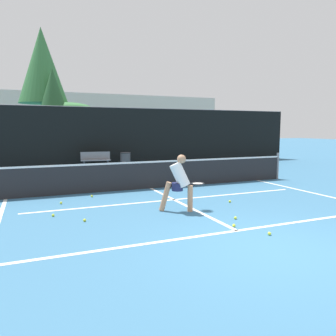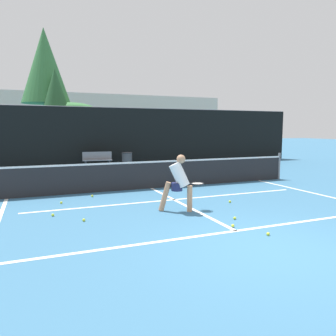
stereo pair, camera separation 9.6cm
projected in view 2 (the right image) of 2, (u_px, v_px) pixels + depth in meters
The scene contains 23 objects.
ground_plane at pixel (273, 250), 5.58m from camera, with size 100.00×100.00×0.00m, color teal.
court_baseline_near at pixel (236, 231), 6.60m from camera, with size 11.00×0.10×0.01m, color white.
court_service_line at pixel (174, 200), 9.49m from camera, with size 8.25×0.10×0.01m, color white.
court_center_mark at pixel (183, 204), 8.95m from camera, with size 0.10×5.11×0.01m, color white.
court_sideline_right at pixel (308, 192), 10.64m from camera, with size 0.10×6.11×0.01m, color white.
net at pixel (151, 174), 11.23m from camera, with size 11.09×0.09×1.07m.
fence_back at pixel (107, 137), 17.77m from camera, with size 24.00×0.06×3.20m.
player_practicing at pixel (179, 181), 8.09m from camera, with size 1.23×0.52×1.42m.
tennis_ball_scattered_0 at pixel (235, 218), 7.43m from camera, with size 0.07×0.07×0.07m, color #D1E033.
tennis_ball_scattered_1 at pixel (92, 196), 9.87m from camera, with size 0.07×0.07×0.07m, color #D1E033.
tennis_ball_scattered_2 at pixel (233, 226), 6.85m from camera, with size 0.07×0.07×0.07m, color #D1E033.
tennis_ball_scattered_3 at pixel (230, 202), 9.10m from camera, with size 0.07×0.07×0.07m, color #D1E033.
tennis_ball_scattered_4 at pixel (268, 234), 6.31m from camera, with size 0.07×0.07×0.07m, color #D1E033.
tennis_ball_scattered_6 at pixel (61, 203), 8.97m from camera, with size 0.07×0.07×0.07m, color #D1E033.
tennis_ball_scattered_7 at pixel (53, 215), 7.70m from camera, with size 0.07×0.07×0.07m, color #D1E033.
tennis_ball_scattered_8 at pixel (84, 220), 7.27m from camera, with size 0.07×0.07×0.07m, color #D1E033.
courtside_bench at pixel (97, 160), 16.83m from camera, with size 1.52×0.55×0.86m.
trash_bin at pixel (127, 160), 17.34m from camera, with size 0.56×0.56×0.80m.
parked_car at pixel (65, 152), 20.52m from camera, with size 1.77×4.50×1.36m.
tree_west at pixel (71, 109), 24.34m from camera, with size 3.49×3.49×3.97m.
tree_mid at pixel (45, 66), 23.93m from camera, with size 3.50×3.50×9.33m.
tree_east at pixel (56, 95), 22.92m from camera, with size 2.33×2.33×6.21m.
building_far at pixel (69, 120), 35.86m from camera, with size 36.00×2.40×5.85m, color beige.
Camera 2 is at (-3.69, -4.29, 2.06)m, focal length 35.00 mm.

